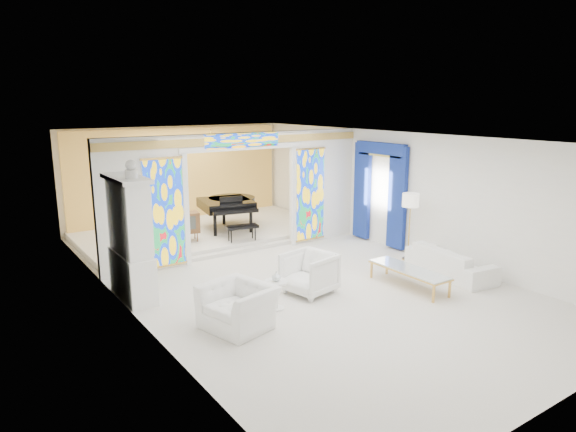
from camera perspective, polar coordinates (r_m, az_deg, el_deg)
floor at (r=11.38m, az=-0.07°, el=-6.53°), size 12.00×12.00×0.00m
ceiling at (r=10.77m, az=-0.07°, el=8.72°), size 7.00×12.00×0.02m
wall_back at (r=16.21m, az=-12.18°, el=4.44°), size 7.00×0.02×3.00m
wall_front at (r=7.08m, az=28.82°, el=-7.44°), size 7.00×0.02×3.00m
wall_left at (r=9.50m, az=-17.77°, el=-1.60°), size 0.02×12.00×3.00m
wall_right at (r=13.24m, az=12.54°, el=2.62°), size 0.02×12.00×3.00m
partition_wall at (r=12.62m, az=-5.20°, el=3.09°), size 7.00×0.22×3.00m
stained_glass_left at (r=11.75m, az=-13.57°, el=0.31°), size 0.90×0.04×2.40m
stained_glass_right at (r=13.68m, az=2.47°, el=2.38°), size 0.90×0.04×2.40m
stained_glass_transom at (r=12.38m, az=-5.07°, el=8.36°), size 2.00×0.04×0.34m
alcove_platform at (r=14.77m, az=-9.09°, el=-1.80°), size 6.80×3.80×0.18m
gold_curtain_back at (r=16.10m, az=-12.01°, el=4.40°), size 6.70×0.10×2.90m
chandelier at (r=14.36m, az=-8.54°, el=7.78°), size 0.48×0.48×0.30m
blue_drapes at (r=13.63m, az=10.13°, el=3.34°), size 0.14×1.85×2.65m
china_cabinet at (r=10.21m, az=-17.11°, el=-2.50°), size 0.56×1.46×2.72m
armchair_left at (r=8.79m, az=-5.59°, el=-9.99°), size 1.24×1.34×0.73m
armchair_right at (r=10.21m, az=2.36°, el=-6.36°), size 1.07×1.05×0.83m
sofa at (r=11.83m, az=17.59°, el=-4.81°), size 1.12×2.21×0.62m
side_table at (r=9.47m, az=-1.31°, el=-8.29°), size 0.50×0.50×0.54m
vase at (r=9.37m, az=-1.32°, el=-6.71°), size 0.21×0.21×0.18m
coffee_table at (r=10.80m, az=13.29°, el=-5.87°), size 0.57×1.82×0.41m
floor_lamp at (r=12.43m, az=13.46°, el=1.37°), size 0.51×0.51×1.62m
grand_piano at (r=14.69m, az=-6.54°, el=1.33°), size 1.92×2.66×1.03m
tv_console at (r=13.49m, az=-11.28°, el=-0.73°), size 0.73×0.57×0.76m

